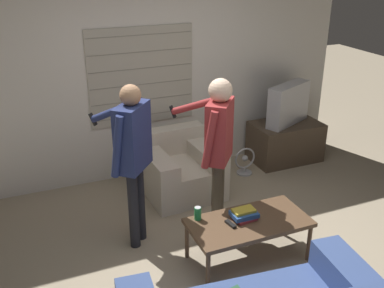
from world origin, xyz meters
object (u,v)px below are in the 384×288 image
Objects in this scene: coffee_table at (249,224)px; book_stack at (244,214)px; armchair_beige at (179,169)px; person_left_standing at (132,148)px; soda_can at (198,213)px; floor_fan at (245,162)px; person_right_standing at (218,138)px; spare_remote at (231,224)px; tv at (288,104)px.

book_stack is at bearing 116.64° from coffee_table.
armchair_beige is 1.34m from person_left_standing.
soda_can reaches higher than floor_fan.
soda_can is (-0.42, 0.21, 0.10)m from coffee_table.
armchair_beige is 0.55× the size of person_left_standing.
soda_can is at bearing 153.74° from coffee_table.
person_right_standing reaches higher than book_stack.
spare_remote is at bearing -123.20° from floor_fan.
tv is 0.46× the size of person_left_standing.
person_left_standing reaches higher than coffee_table.
tv is at bearing -15.24° from person_right_standing.
spare_remote is at bearing -154.30° from person_right_standing.
person_right_standing reaches higher than soda_can.
spare_remote is (-0.16, -0.05, -0.03)m from book_stack.
coffee_table is (0.12, -1.47, 0.09)m from armchair_beige.
book_stack is at bearing 91.04° from armchair_beige.
floor_fan is (1.02, 1.56, -0.27)m from spare_remote.
soda_can reaches higher than book_stack.
book_stack is 0.66× the size of floor_fan.
soda_can reaches higher than spare_remote.
person_right_standing is at bearing 66.96° from spare_remote.
coffee_table is 4.66× the size of book_stack.
coffee_table is 8.88× the size of soda_can.
floor_fan is at bearing 46.75° from spare_remote.
tv is 2.68m from person_left_standing.
coffee_table is 0.48m from soda_can.
floor_fan is (-0.72, -0.18, -0.64)m from tv.
armchair_beige is 0.55× the size of person_right_standing.
tv is at bearing 48.20° from coffee_table.
person_left_standing is at bearing 43.59° from armchair_beige.
spare_remote is 1.89m from floor_fan.
floor_fan is (0.83, 1.57, -0.21)m from coffee_table.
person_right_standing is at bearing -55.70° from person_left_standing.
armchair_beige is 0.96m from floor_fan.
spare_remote is (-0.13, -0.56, -0.60)m from person_right_standing.
person_right_standing is at bearing 95.98° from coffee_table.
soda_can is (-0.36, -0.36, -0.55)m from person_right_standing.
person_right_standing reaches higher than armchair_beige.
armchair_beige is 1.77m from tv.
soda_can is (-0.31, -1.26, 0.19)m from armchair_beige.
spare_remote is at bearing -41.26° from soda_can.
book_stack is 0.43m from soda_can.
coffee_table is at bearing -135.33° from person_right_standing.
person_left_standing is 12.99× the size of soda_can.
book_stack is at bearing 5.86° from spare_remote.
person_left_standing is 0.83m from person_right_standing.
spare_remote is (0.23, -0.21, -0.05)m from soda_can.
person_left_standing reaches higher than spare_remote.
spare_remote is at bearing 84.54° from armchair_beige.
armchair_beige is 2.48× the size of floor_fan.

